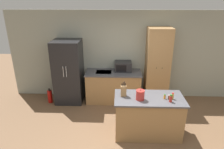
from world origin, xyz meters
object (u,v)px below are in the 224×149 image
spice_bottle_tall_dark (169,97)px  kettle (140,95)px  knife_block (124,91)px  spice_bottle_green_herb (173,96)px  refrigerator (69,72)px  fire_extinguisher (50,96)px  spice_bottle_short_red (171,99)px  pantry_cabinet (157,66)px  microwave (123,66)px  spice_bottle_amber_oil (165,97)px

spice_bottle_tall_dark → kettle: kettle is taller
knife_block → spice_bottle_tall_dark: 0.96m
spice_bottle_green_herb → refrigerator: bearing=148.7°
refrigerator → fire_extinguisher: size_ratio=4.14×
spice_bottle_tall_dark → spice_bottle_short_red: 0.11m
pantry_cabinet → knife_block: 1.84m
knife_block → kettle: knife_block is taller
pantry_cabinet → knife_block: bearing=-122.5°
pantry_cabinet → microwave: size_ratio=4.48×
refrigerator → fire_extinguisher: (-0.57, -0.16, -0.72)m
fire_extinguisher → pantry_cabinet: bearing=4.6°
refrigerator → pantry_cabinet: 2.55m
pantry_cabinet → spice_bottle_amber_oil: pantry_cabinet is taller
pantry_cabinet → microwave: 0.97m
spice_bottle_green_herb → kettle: size_ratio=0.62×
knife_block → spice_bottle_short_red: size_ratio=2.08×
spice_bottle_tall_dark → spice_bottle_green_herb: 0.08m
microwave → spice_bottle_amber_oil: bearing=-63.6°
pantry_cabinet → fire_extinguisher: size_ratio=4.92×
kettle → fire_extinguisher: 2.98m
microwave → fire_extinguisher: size_ratio=1.10×
microwave → spice_bottle_tall_dark: (0.93, -1.73, -0.08)m
spice_bottle_short_red → spice_bottle_amber_oil: spice_bottle_short_red is taller
microwave → spice_bottle_green_herb: (1.01, -1.72, -0.06)m
microwave → knife_block: size_ratio=1.43×
pantry_cabinet → spice_bottle_short_red: size_ratio=13.32×
refrigerator → spice_bottle_amber_oil: 2.87m
spice_bottle_amber_oil → fire_extinguisher: spice_bottle_amber_oil is taller
pantry_cabinet → spice_bottle_short_red: pantry_cabinet is taller
pantry_cabinet → fire_extinguisher: bearing=-175.4°
fire_extinguisher → spice_bottle_amber_oil: bearing=-25.0°
microwave → kettle: 1.79m
pantry_cabinet → microwave: bearing=176.3°
spice_bottle_amber_oil → kettle: (-0.52, -0.06, 0.06)m
refrigerator → spice_bottle_tall_dark: bearing=-32.3°
knife_block → kettle: size_ratio=1.44×
pantry_cabinet → spice_bottle_green_herb: bearing=-88.7°
fire_extinguisher → refrigerator: bearing=15.6°
spice_bottle_green_herb → spice_bottle_short_red: bearing=-119.7°
knife_block → spice_bottle_short_red: knife_block is taller
refrigerator → spice_bottle_short_red: bearing=-34.0°
kettle → fire_extinguisher: bearing=149.6°
fire_extinguisher → microwave: bearing=8.3°
spice_bottle_tall_dark → spice_bottle_green_herb: (0.08, 0.01, 0.02)m
spice_bottle_tall_dark → fire_extinguisher: size_ratio=0.23×
spice_bottle_short_red → kettle: 0.62m
spice_bottle_green_herb → fire_extinguisher: bearing=155.9°
microwave → spice_bottle_tall_dark: 1.97m
fire_extinguisher → spice_bottle_green_herb: bearing=-24.1°
spice_bottle_short_red → kettle: kettle is taller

